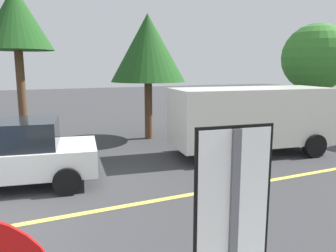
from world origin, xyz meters
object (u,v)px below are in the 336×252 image
(car_white_behind_van, at_px, (6,154))
(tree_right_verge, at_px, (148,49))
(tree_left_verge, at_px, (316,58))
(speed_limit_sign, at_px, (231,238))
(white_van, at_px, (251,116))
(tree_centre_verge, at_px, (16,20))

(car_white_behind_van, height_order, tree_right_verge, tree_right_verge)
(tree_right_verge, bearing_deg, tree_left_verge, 3.59)
(tree_right_verge, bearing_deg, speed_limit_sign, -108.33)
(speed_limit_sign, relative_size, car_white_behind_van, 0.55)
(white_van, bearing_deg, tree_right_verge, 120.74)
(car_white_behind_van, bearing_deg, speed_limit_sign, -77.54)
(speed_limit_sign, xyz_separation_m, tree_centre_verge, (-1.05, 11.57, 2.74))
(car_white_behind_van, bearing_deg, tree_centre_verge, 83.72)
(speed_limit_sign, bearing_deg, car_white_behind_van, 102.46)
(speed_limit_sign, height_order, tree_left_verge, tree_left_verge)
(speed_limit_sign, distance_m, tree_left_verge, 17.57)
(tree_left_verge, distance_m, tree_right_verge, 9.71)
(speed_limit_sign, xyz_separation_m, tree_left_verge, (13.27, 11.40, 1.58))
(speed_limit_sign, bearing_deg, tree_centre_verge, 95.16)
(tree_centre_verge, xyz_separation_m, tree_right_verge, (4.62, -0.78, -0.92))
(white_van, height_order, tree_right_verge, tree_right_verge)
(tree_left_verge, bearing_deg, car_white_behind_van, -163.48)
(white_van, distance_m, car_white_behind_van, 7.34)
(speed_limit_sign, bearing_deg, white_van, 50.88)
(speed_limit_sign, relative_size, white_van, 0.47)
(speed_limit_sign, distance_m, tree_centre_verge, 11.94)
(tree_centre_verge, relative_size, tree_right_verge, 1.15)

